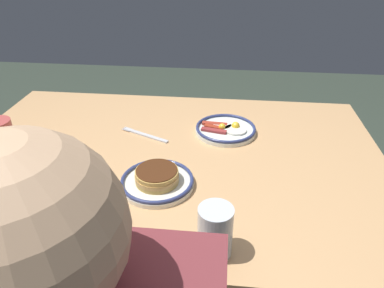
# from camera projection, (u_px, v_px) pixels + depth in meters

# --- Properties ---
(dining_table) EXTENTS (1.37, 0.93, 0.73)m
(dining_table) POSITION_uv_depth(u_px,v_px,m) (168.00, 179.00, 1.18)
(dining_table) COLOR tan
(dining_table) RESTS_ON ground_plane
(plate_near_main) EXTENTS (0.21, 0.21, 0.04)m
(plate_near_main) POSITION_uv_depth(u_px,v_px,m) (226.00, 129.00, 1.25)
(plate_near_main) COLOR white
(plate_near_main) RESTS_ON dining_table
(plate_center_pancakes) EXTENTS (0.20, 0.20, 0.09)m
(plate_center_pancakes) POSITION_uv_depth(u_px,v_px,m) (19.00, 180.00, 0.98)
(plate_center_pancakes) COLOR white
(plate_center_pancakes) RESTS_ON dining_table
(plate_far_companion) EXTENTS (0.21, 0.21, 0.05)m
(plate_far_companion) POSITION_uv_depth(u_px,v_px,m) (156.00, 180.00, 0.99)
(plate_far_companion) COLOR silver
(plate_far_companion) RESTS_ON dining_table
(drinking_glass) EXTENTS (0.08, 0.08, 0.12)m
(drinking_glass) POSITION_uv_depth(u_px,v_px,m) (215.00, 234.00, 0.76)
(drinking_glass) COLOR silver
(drinking_glass) RESTS_ON dining_table
(fork_near) EXTENTS (0.18, 0.10, 0.01)m
(fork_near) POSITION_uv_depth(u_px,v_px,m) (144.00, 135.00, 1.24)
(fork_near) COLOR silver
(fork_near) RESTS_ON dining_table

